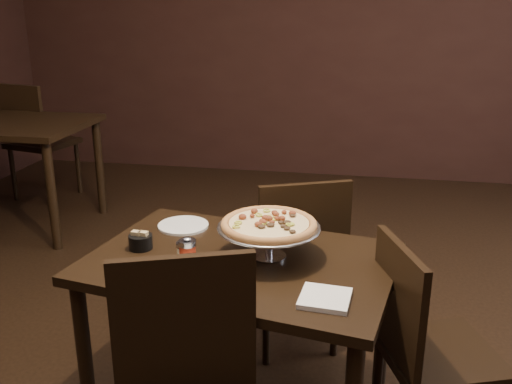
# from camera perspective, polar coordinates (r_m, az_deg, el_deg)

# --- Properties ---
(room) EXTENTS (6.04, 7.04, 2.84)m
(room) POSITION_cam_1_polar(r_m,az_deg,el_deg) (2.05, 0.89, 12.14)
(room) COLOR black
(room) RESTS_ON ground
(dining_table) EXTENTS (1.25, 0.94, 0.71)m
(dining_table) POSITION_cam_1_polar(r_m,az_deg,el_deg) (2.21, -1.53, -8.85)
(dining_table) COLOR black
(dining_table) RESTS_ON ground
(background_table) EXTENTS (1.28, 0.86, 0.80)m
(background_table) POSITION_cam_1_polar(r_m,az_deg,el_deg) (4.61, -24.18, 5.18)
(background_table) COLOR black
(background_table) RESTS_ON ground
(pizza_stand) EXTENTS (0.39, 0.39, 0.16)m
(pizza_stand) POSITION_cam_1_polar(r_m,az_deg,el_deg) (2.13, 1.30, -3.29)
(pizza_stand) COLOR #ADADB4
(pizza_stand) RESTS_ON dining_table
(parmesan_shaker) EXTENTS (0.06, 0.06, 0.10)m
(parmesan_shaker) POSITION_cam_1_polar(r_m,az_deg,el_deg) (2.12, -7.21, -6.03)
(parmesan_shaker) COLOR #FCF8C4
(parmesan_shaker) RESTS_ON dining_table
(pepper_flake_shaker) EXTENTS (0.06, 0.06, 0.11)m
(pepper_flake_shaker) POSITION_cam_1_polar(r_m,az_deg,el_deg) (2.11, -6.86, -6.00)
(pepper_flake_shaker) COLOR maroon
(pepper_flake_shaker) RESTS_ON dining_table
(packet_caddy) EXTENTS (0.09, 0.09, 0.07)m
(packet_caddy) POSITION_cam_1_polar(r_m,az_deg,el_deg) (2.29, -11.47, -4.84)
(packet_caddy) COLOR black
(packet_caddy) RESTS_ON dining_table
(napkin_stack) EXTENTS (0.17, 0.17, 0.02)m
(napkin_stack) POSITION_cam_1_polar(r_m,az_deg,el_deg) (1.89, 6.92, -10.51)
(napkin_stack) COLOR white
(napkin_stack) RESTS_ON dining_table
(plate_left) EXTENTS (0.22, 0.22, 0.01)m
(plate_left) POSITION_cam_1_polar(r_m,az_deg,el_deg) (2.48, -7.29, -3.34)
(plate_left) COLOR white
(plate_left) RESTS_ON dining_table
(plate_near) EXTENTS (0.26, 0.26, 0.01)m
(plate_near) POSITION_cam_1_polar(r_m,az_deg,el_deg) (1.99, -5.74, -8.92)
(plate_near) COLOR white
(plate_near) RESTS_ON dining_table
(serving_spatula) EXTENTS (0.12, 0.12, 0.02)m
(serving_spatula) POSITION_cam_1_polar(r_m,az_deg,el_deg) (2.03, 2.30, -4.60)
(serving_spatula) COLOR #ADADB4
(serving_spatula) RESTS_ON pizza_stand
(chair_far) EXTENTS (0.55, 0.55, 0.89)m
(chair_far) POSITION_cam_1_polar(r_m,az_deg,el_deg) (2.70, 4.08, -6.61)
(chair_far) COLOR black
(chair_far) RESTS_ON ground
(chair_side) EXTENTS (0.51, 0.51, 0.85)m
(chair_side) POSITION_cam_1_polar(r_m,az_deg,el_deg) (2.21, 16.39, -14.22)
(chair_side) COLOR black
(chair_side) RESTS_ON ground
(bg_chair_far) EXTENTS (0.56, 0.56, 1.00)m
(bg_chair_far) POSITION_cam_1_polar(r_m,az_deg,el_deg) (5.18, -21.22, 5.15)
(bg_chair_far) COLOR black
(bg_chair_far) RESTS_ON ground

